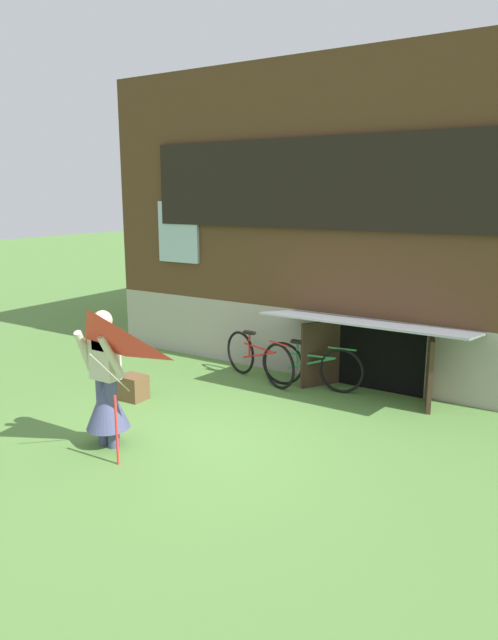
{
  "coord_description": "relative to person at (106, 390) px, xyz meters",
  "views": [
    {
      "loc": [
        4.12,
        -5.28,
        2.99
      ],
      "look_at": [
        0.16,
        0.92,
        1.37
      ],
      "focal_mm": 32.45,
      "sensor_mm": 36.0,
      "label": 1
    }
  ],
  "objects": [
    {
      "name": "wooden_crate",
      "position": [
        -0.88,
        1.34,
        -0.52
      ],
      "size": [
        0.37,
        0.32,
        0.37
      ],
      "primitive_type": "cube",
      "color": "brown",
      "rests_on": "ground_plane"
    },
    {
      "name": "bicycle_red",
      "position": [
        0.22,
        3.09,
        -0.32
      ],
      "size": [
        1.63,
        0.62,
        0.78
      ],
      "rotation": [
        0.0,
        0.0,
        -0.34
      ],
      "color": "black",
      "rests_on": "ground_plane"
    },
    {
      "name": "ground_plane",
      "position": [
        0.81,
        0.72,
        -0.7
      ],
      "size": [
        60.0,
        60.0,
        0.0
      ],
      "primitive_type": "plane",
      "color": "#56843D"
    },
    {
      "name": "person",
      "position": [
        0.0,
        0.0,
        0.0
      ],
      "size": [
        0.61,
        0.53,
        1.67
      ],
      "rotation": [
        0.0,
        0.0,
        -0.24
      ],
      "color": "#474C75",
      "rests_on": "ground_plane"
    },
    {
      "name": "bicycle_green",
      "position": [
        1.12,
        3.19,
        -0.34
      ],
      "size": [
        1.64,
        0.28,
        0.75
      ],
      "rotation": [
        0.0,
        0.0,
        0.14
      ],
      "color": "black",
      "rests_on": "ground_plane"
    },
    {
      "name": "log_house",
      "position": [
        0.81,
        6.48,
        1.82
      ],
      "size": [
        8.15,
        6.66,
        5.04
      ],
      "color": "#9E998E",
      "rests_on": "ground_plane"
    },
    {
      "name": "kite",
      "position": [
        0.37,
        -0.54,
        0.68
      ],
      "size": [
        0.98,
        0.92,
        1.73
      ],
      "color": "red",
      "rests_on": "ground_plane"
    }
  ]
}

